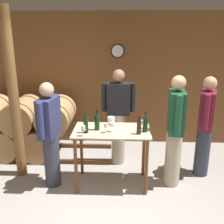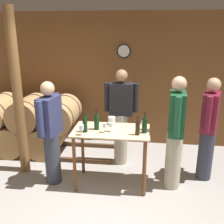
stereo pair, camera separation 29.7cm
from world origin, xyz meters
name	(u,v)px [view 1 (the left image)]	position (x,y,z in m)	size (l,w,h in m)	color
ground_plane	(102,220)	(0.00, 0.00, 0.00)	(14.00, 14.00, 0.00)	#9E9993
back_wall	(111,80)	(0.00, 2.53, 1.35)	(8.40, 0.08, 2.70)	brown
barrel_rack	(16,128)	(-1.78, 1.80, 0.55)	(3.93, 0.85, 1.13)	#4C331E
tasting_table	(112,141)	(0.09, 0.85, 0.74)	(1.15, 0.66, 0.92)	beige
wooden_post	(14,97)	(-1.45, 1.07, 1.35)	(0.16, 0.16, 2.70)	brown
wine_bottle_far_left	(86,125)	(-0.28, 0.72, 1.04)	(0.07, 0.07, 0.32)	black
wine_bottle_left	(97,122)	(-0.13, 0.84, 1.04)	(0.08, 0.08, 0.30)	black
wine_bottle_center	(139,127)	(0.49, 0.70, 1.03)	(0.06, 0.06, 0.28)	black
wine_bottle_right	(145,124)	(0.58, 0.80, 1.04)	(0.07, 0.07, 0.30)	black
wine_glass_near_left	(83,128)	(-0.30, 0.59, 1.03)	(0.06, 0.06, 0.16)	silver
wine_glass_near_center	(106,126)	(0.01, 0.73, 1.03)	(0.06, 0.06, 0.15)	silver
wine_glass_near_right	(112,125)	(0.10, 0.77, 1.03)	(0.07, 0.07, 0.14)	silver
wine_glass_far_side	(144,123)	(0.57, 0.91, 1.02)	(0.07, 0.07, 0.14)	silver
ice_bucket	(111,121)	(0.07, 1.08, 0.98)	(0.11, 0.11, 0.13)	white
person_host	(205,125)	(1.59, 1.20, 0.89)	(0.34, 0.56, 1.67)	#333847
person_visitor_with_scarf	(175,130)	(1.04, 0.88, 0.92)	(0.25, 0.59, 1.74)	#B7AD93
person_visitor_bearded	(118,115)	(0.18, 1.56, 0.91)	(0.59, 0.24, 1.72)	#B7AD93
person_visitor_near_door	(50,133)	(-0.83, 0.79, 0.87)	(0.29, 0.58, 1.64)	#333847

